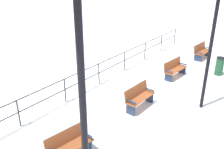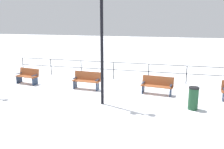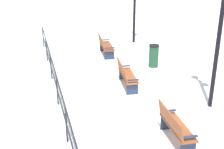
{
  "view_description": "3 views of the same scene",
  "coord_description": "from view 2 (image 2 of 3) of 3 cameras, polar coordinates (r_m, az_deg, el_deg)",
  "views": [
    {
      "loc": [
        4.33,
        -9.56,
        5.26
      ],
      "look_at": [
        -1.97,
        -1.14,
        0.71
      ],
      "focal_mm": 39.93,
      "sensor_mm": 36.0,
      "label": 1
    },
    {
      "loc": [
        11.89,
        2.96,
        3.72
      ],
      "look_at": [
        -0.4,
        -0.54,
        0.82
      ],
      "focal_mm": 39.47,
      "sensor_mm": 36.0,
      "label": 2
    },
    {
      "loc": [
        -3.51,
        -8.2,
        4.81
      ],
      "look_at": [
        -0.85,
        1.49,
        0.7
      ],
      "focal_mm": 50.35,
      "sensor_mm": 36.0,
      "label": 3
    }
  ],
  "objects": [
    {
      "name": "bench_nearest",
      "position": [
        15.17,
        -18.96,
        -0.32
      ],
      "size": [
        0.74,
        1.47,
        0.89
      ],
      "rotation": [
        0.0,
        0.0,
        -0.15
      ],
      "color": "brown",
      "rests_on": "ground"
    },
    {
      "name": "ground_plane",
      "position": [
        12.81,
        1.82,
        -4.09
      ],
      "size": [
        80.0,
        80.0,
        0.0
      ],
      "primitive_type": "plane",
      "color": "white",
      "rests_on": "ground"
    },
    {
      "name": "bench_third",
      "position": [
        12.58,
        10.42,
        -2.42
      ],
      "size": [
        0.67,
        1.64,
        0.9
      ],
      "rotation": [
        0.0,
        0.0,
        -0.1
      ],
      "color": "brown",
      "rests_on": "ground"
    },
    {
      "name": "waterfront_railing",
      "position": [
        15.27,
        4.39,
        1.45
      ],
      "size": [
        0.05,
        15.55,
        1.07
      ],
      "color": "#26282D",
      "rests_on": "ground"
    },
    {
      "name": "lamppost_middle",
      "position": [
        10.46,
        -2.41,
        12.36
      ],
      "size": [
        0.32,
        1.05,
        5.17
      ],
      "color": "black",
      "rests_on": "ground"
    },
    {
      "name": "trash_bin",
      "position": [
        10.84,
        18.32,
        -5.24
      ],
      "size": [
        0.42,
        0.42,
        0.97
      ],
      "color": "#1E4C2D",
      "rests_on": "ground"
    },
    {
      "name": "bench_second",
      "position": [
        13.31,
        -5.9,
        -1.31
      ],
      "size": [
        0.58,
        1.54,
        0.94
      ],
      "rotation": [
        0.0,
        0.0,
        -0.05
      ],
      "color": "brown",
      "rests_on": "ground"
    }
  ]
}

